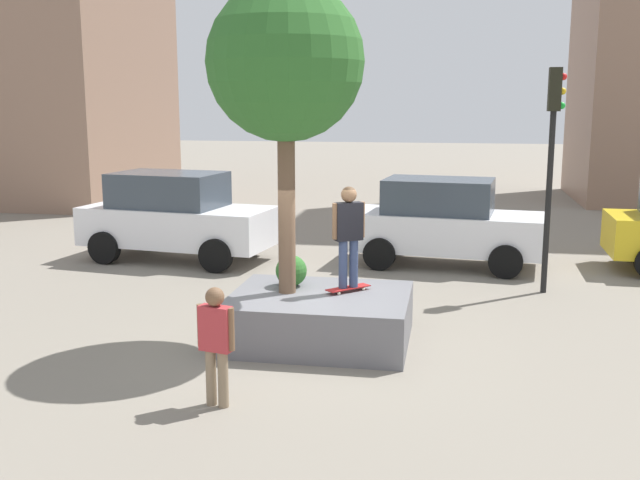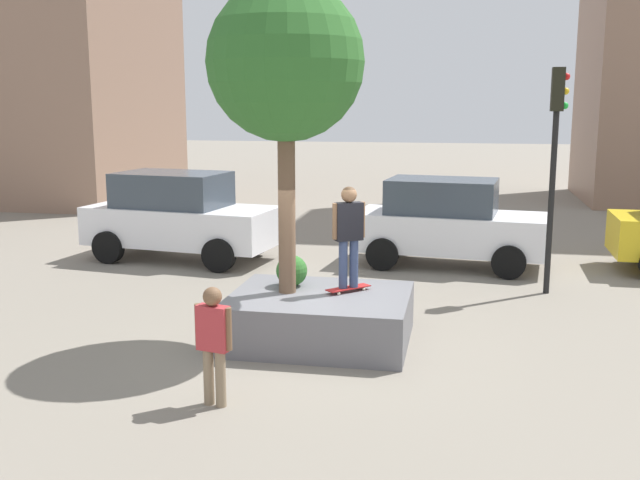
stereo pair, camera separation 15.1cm
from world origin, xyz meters
The scene contains 10 objects.
ground_plane centered at (0.00, 0.00, 0.00)m, with size 120.00×120.00×0.00m, color gray.
planter_ledge centered at (0.00, 0.20, 0.40)m, with size 2.90×2.37×0.80m, color slate.
plaza_tree centered at (-0.56, 0.23, 4.47)m, with size 2.49×2.49×4.95m.
boxwood_shrub centered at (-0.58, 0.65, 1.06)m, with size 0.53×0.53×0.53m, color #2D6628.
skateboard centered at (0.43, 0.44, 0.85)m, with size 0.71×0.72×0.07m.
skateboarder centered at (0.43, 0.44, 1.84)m, with size 0.50×0.39×1.67m.
sedan_parked centered at (-4.66, 5.84, 1.10)m, with size 4.90×2.70×2.17m.
police_car centered at (1.92, 6.35, 1.06)m, with size 4.68×2.52×2.09m.
traffic_light_corner centered at (4.01, 4.12, 3.10)m, with size 0.34×0.28×4.55m.
pedestrian_crossing centered at (-0.85, -2.64, 0.92)m, with size 0.53×0.27×1.59m.
Camera 1 is at (2.06, -11.29, 3.90)m, focal length 41.44 mm.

